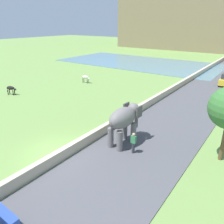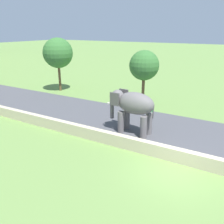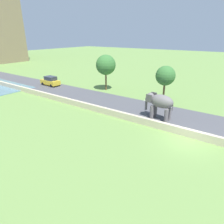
% 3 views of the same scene
% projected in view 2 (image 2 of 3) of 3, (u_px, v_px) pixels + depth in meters
% --- Properties ---
extents(ground_plane, '(220.00, 220.00, 0.00)m').
position_uv_depth(ground_plane, '(174.00, 173.00, 12.36)').
color(ground_plane, '#6B8E47').
extents(road_surface, '(7.00, 120.00, 0.06)m').
position_uv_depth(road_surface, '(4.00, 97.00, 25.96)').
color(road_surface, '#4C4C51').
rests_on(road_surface, ground).
extents(elephant, '(1.56, 3.50, 2.99)m').
position_uv_depth(elephant, '(132.00, 106.00, 16.43)').
color(elephant, slate).
rests_on(elephant, ground).
extents(person_beside_elephant, '(0.36, 0.22, 1.63)m').
position_uv_depth(person_beside_elephant, '(150.00, 118.00, 17.49)').
color(person_beside_elephant, '#33333D').
rests_on(person_beside_elephant, ground).
extents(tree_near, '(3.37, 3.37, 6.03)m').
position_uv_depth(tree_near, '(58.00, 53.00, 27.33)').
color(tree_near, brown).
rests_on(tree_near, ground).
extents(tree_mid, '(2.75, 2.75, 5.15)m').
position_uv_depth(tree_mid, '(144.00, 66.00, 22.18)').
color(tree_mid, brown).
rests_on(tree_mid, ground).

